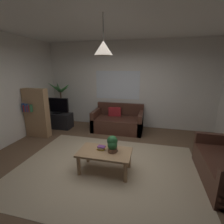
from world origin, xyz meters
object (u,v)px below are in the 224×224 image
(tv, at_px, (57,105))
(potted_palm_corner, at_px, (62,106))
(coffee_table, at_px, (105,155))
(book_on_table_2, at_px, (101,147))
(book_on_table_0, at_px, (101,149))
(book_on_table_1, at_px, (101,148))
(pendant_lamp, at_px, (103,48))
(remote_on_table_0, at_px, (113,151))
(potted_plant_on_table, at_px, (112,144))
(tv_stand, at_px, (58,120))
(bookshelf_corner, at_px, (36,113))
(couch_under_window, at_px, (118,122))

(tv, xyz_separation_m, potted_palm_corner, (-0.09, 0.45, -0.10))
(coffee_table, xyz_separation_m, book_on_table_2, (-0.08, 0.06, 0.13))
(book_on_table_0, distance_m, book_on_table_1, 0.03)
(book_on_table_1, relative_size, pendant_lamp, 0.18)
(pendant_lamp, bearing_deg, remote_on_table_0, 9.50)
(potted_plant_on_table, relative_size, pendant_lamp, 0.49)
(book_on_table_2, distance_m, pendant_lamp, 1.79)
(potted_palm_corner, bearing_deg, tv_stand, -77.68)
(book_on_table_1, bearing_deg, potted_palm_corner, 133.03)
(book_on_table_2, distance_m, potted_plant_on_table, 0.25)
(bookshelf_corner, relative_size, pendant_lamp, 2.21)
(tv_stand, relative_size, pendant_lamp, 1.42)
(potted_plant_on_table, height_order, bookshelf_corner, bookshelf_corner)
(tv, bearing_deg, potted_plant_on_table, -39.45)
(tv, bearing_deg, coffee_table, -41.70)
(potted_plant_on_table, xyz_separation_m, pendant_lamp, (-0.14, -0.03, 1.69))
(book_on_table_0, bearing_deg, potted_palm_corner, 133.01)
(book_on_table_0, distance_m, tv, 2.85)
(book_on_table_0, xyz_separation_m, potted_palm_corner, (-2.19, 2.35, 0.23))
(remote_on_table_0, distance_m, bookshelf_corner, 2.81)
(coffee_table, distance_m, potted_plant_on_table, 0.27)
(potted_palm_corner, height_order, bookshelf_corner, potted_palm_corner)
(tv_stand, bearing_deg, book_on_table_2, -42.24)
(couch_under_window, relative_size, book_on_table_1, 13.81)
(pendant_lamp, bearing_deg, tv, 138.30)
(book_on_table_0, bearing_deg, pendant_lamp, -27.99)
(remote_on_table_0, xyz_separation_m, tv, (-2.35, 1.92, 0.33))
(coffee_table, xyz_separation_m, potted_palm_corner, (-2.28, 2.40, 0.31))
(tv, distance_m, pendant_lamp, 3.29)
(remote_on_table_0, bearing_deg, potted_plant_on_table, 42.26)
(remote_on_table_0, xyz_separation_m, bookshelf_corner, (-2.54, 1.17, 0.28))
(book_on_table_1, xyz_separation_m, pendant_lamp, (0.09, -0.05, 1.81))
(potted_plant_on_table, bearing_deg, pendant_lamp, -167.59)
(coffee_table, bearing_deg, book_on_table_2, 144.45)
(tv_stand, height_order, tv, tv)
(book_on_table_0, relative_size, tv_stand, 0.17)
(potted_plant_on_table, xyz_separation_m, tv_stand, (-2.33, 1.94, -0.33))
(book_on_table_0, bearing_deg, book_on_table_2, 45.20)
(couch_under_window, height_order, bookshelf_corner, bookshelf_corner)
(bookshelf_corner, bearing_deg, coffee_table, -26.68)
(couch_under_window, height_order, tv_stand, couch_under_window)
(book_on_table_0, bearing_deg, bookshelf_corner, 153.37)
(coffee_table, xyz_separation_m, tv_stand, (-2.19, 1.97, -0.10))
(book_on_table_2, relative_size, pendant_lamp, 0.23)
(coffee_table, relative_size, pendant_lamp, 1.58)
(coffee_table, bearing_deg, tv, 138.30)
(tv_stand, relative_size, tv, 1.09)
(book_on_table_0, xyz_separation_m, pendant_lamp, (0.09, -0.05, 1.83))
(remote_on_table_0, height_order, bookshelf_corner, bookshelf_corner)
(couch_under_window, relative_size, book_on_table_0, 10.41)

